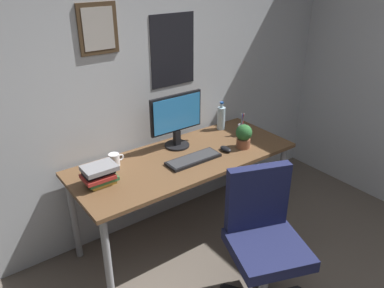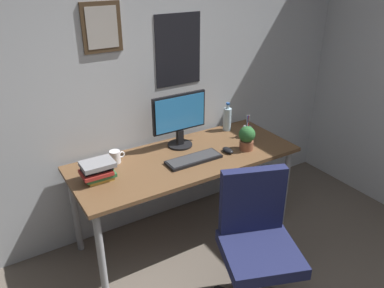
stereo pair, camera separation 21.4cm
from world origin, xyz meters
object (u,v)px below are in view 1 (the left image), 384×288
object	(u,v)px
monitor	(176,118)
pen_cup	(242,129)
potted_plant	(244,135)
book_stack_left	(100,174)
water_bottle	(221,118)
keyboard	(193,159)
computer_mouse	(226,149)
coffee_mug_near	(115,160)
office_chair	(263,233)

from	to	relation	value
monitor	pen_cup	xyz separation A→B (m)	(0.57, -0.15, -0.19)
pen_cup	potted_plant	bearing A→B (deg)	-130.11
book_stack_left	monitor	bearing A→B (deg)	13.30
monitor	water_bottle	xyz separation A→B (m)	(0.51, 0.05, -0.13)
monitor	potted_plant	xyz separation A→B (m)	(0.41, -0.34, -0.13)
keyboard	water_bottle	size ratio (longest dim) A/B	1.70
keyboard	computer_mouse	bearing A→B (deg)	-4.18
keyboard	potted_plant	bearing A→B (deg)	-6.68
water_bottle	pen_cup	world-z (taller)	water_bottle
coffee_mug_near	computer_mouse	bearing A→B (deg)	-20.68
monitor	computer_mouse	distance (m)	0.46
office_chair	monitor	distance (m)	1.11
water_bottle	book_stack_left	xyz separation A→B (m)	(-1.25, -0.23, -0.03)
keyboard	pen_cup	distance (m)	0.63
keyboard	potted_plant	distance (m)	0.47
coffee_mug_near	office_chair	bearing A→B (deg)	-62.32
monitor	computer_mouse	bearing A→B (deg)	-49.72
keyboard	computer_mouse	xyz separation A→B (m)	(0.30, -0.02, 0.01)
pen_cup	book_stack_left	distance (m)	1.31
office_chair	keyboard	bearing A→B (deg)	91.67
potted_plant	book_stack_left	bearing A→B (deg)	172.13
computer_mouse	water_bottle	world-z (taller)	water_bottle
coffee_mug_near	potted_plant	distance (m)	1.02
office_chair	water_bottle	size ratio (longest dim) A/B	3.76
monitor	book_stack_left	distance (m)	0.78
potted_plant	pen_cup	distance (m)	0.24
monitor	pen_cup	distance (m)	0.62
coffee_mug_near	water_bottle	bearing A→B (deg)	2.90
office_chair	pen_cup	size ratio (longest dim) A/B	4.75
computer_mouse	pen_cup	distance (m)	0.35
monitor	potted_plant	distance (m)	0.55
keyboard	water_bottle	bearing A→B (deg)	31.31
book_stack_left	coffee_mug_near	bearing A→B (deg)	42.37
office_chair	monitor	xyz separation A→B (m)	(0.02, 1.01, 0.46)
pen_cup	book_stack_left	size ratio (longest dim) A/B	0.88
pen_cup	monitor	bearing A→B (deg)	164.98
coffee_mug_near	book_stack_left	bearing A→B (deg)	-137.63
computer_mouse	water_bottle	bearing A→B (deg)	54.73
water_bottle	coffee_mug_near	bearing A→B (deg)	-177.10
keyboard	potted_plant	xyz separation A→B (m)	(0.46, -0.05, 0.09)
keyboard	book_stack_left	size ratio (longest dim) A/B	1.90
keyboard	monitor	bearing A→B (deg)	81.48
water_bottle	computer_mouse	bearing A→B (deg)	-125.27
monitor	keyboard	xyz separation A→B (m)	(-0.04, -0.28, -0.23)
water_bottle	coffee_mug_near	size ratio (longest dim) A/B	2.13
keyboard	book_stack_left	bearing A→B (deg)	171.36
water_bottle	potted_plant	size ratio (longest dim) A/B	1.29
office_chair	keyboard	xyz separation A→B (m)	(-0.02, 0.73, 0.23)
monitor	water_bottle	world-z (taller)	monitor
coffee_mug_near	potted_plant	world-z (taller)	potted_plant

